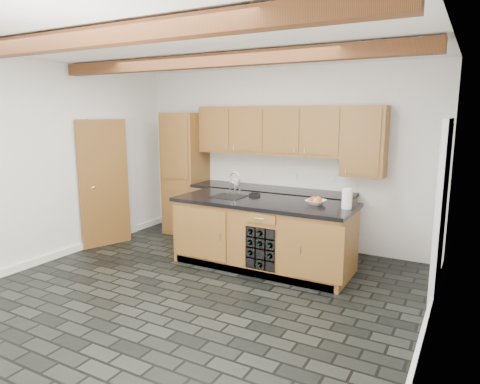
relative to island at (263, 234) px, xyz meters
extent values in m
plane|color=black|center=(-0.31, -1.28, -0.46)|extent=(5.00, 5.00, 0.00)
plane|color=white|center=(-0.31, 1.22, 0.94)|extent=(5.00, 0.00, 5.00)
plane|color=white|center=(-2.81, -1.28, 0.94)|extent=(0.00, 5.00, 5.00)
plane|color=white|center=(2.19, -1.28, 0.94)|extent=(0.00, 5.00, 5.00)
plane|color=white|center=(-0.31, -1.28, 2.34)|extent=(5.00, 5.00, 0.00)
cube|color=#572E16|center=(-0.31, -2.48, 2.24)|extent=(4.90, 0.15, 0.15)
cube|color=#572E16|center=(-0.31, -0.68, 2.24)|extent=(4.90, 0.15, 0.15)
cube|color=white|center=(-2.79, -1.28, -0.41)|extent=(0.04, 5.00, 0.10)
cube|color=white|center=(2.17, -1.28, -0.41)|extent=(0.04, 5.00, 0.10)
cube|color=white|center=(-2.78, 0.02, 0.56)|extent=(0.06, 0.94, 2.04)
cube|color=olive|center=(-2.63, -0.33, 0.54)|extent=(0.31, 0.77, 2.00)
cube|color=white|center=(2.16, 0.22, 0.56)|extent=(0.06, 0.98, 2.04)
cube|color=black|center=(2.19, 0.22, 0.54)|extent=(0.02, 0.86, 1.96)
cube|color=olive|center=(-1.96, 0.92, 0.59)|extent=(0.65, 0.60, 2.10)
cube|color=olive|center=(-0.33, 0.92, -0.02)|extent=(2.60, 0.60, 0.88)
cube|color=black|center=(-0.33, 0.92, 0.44)|extent=(2.64, 0.62, 0.05)
cube|color=white|center=(-0.33, 1.21, 0.73)|extent=(2.60, 0.02, 0.52)
cube|color=olive|center=(-0.43, 1.04, 1.36)|extent=(2.40, 0.35, 0.75)
cube|color=olive|center=(1.07, 1.04, 1.24)|extent=(0.60, 0.35, 1.00)
cube|color=olive|center=(-0.01, 0.02, -0.02)|extent=(2.40, 0.90, 0.88)
cube|color=black|center=(-0.01, 0.02, 0.44)|extent=(2.46, 0.96, 0.05)
cube|color=olive|center=(-0.73, -0.45, 0.02)|extent=(0.80, 0.02, 0.70)
cube|color=olive|center=(0.94, -0.45, 0.02)|extent=(0.60, 0.02, 0.70)
cube|color=black|center=(0.17, -0.29, -0.06)|extent=(0.42, 0.30, 0.56)
cylinder|color=black|center=(0.17, -0.33, -0.27)|extent=(0.07, 0.26, 0.07)
cylinder|color=black|center=(0.03, -0.33, 0.01)|extent=(0.07, 0.26, 0.07)
cylinder|color=black|center=(0.31, -0.33, -0.13)|extent=(0.07, 0.26, 0.07)
cylinder|color=black|center=(0.17, -0.33, 0.15)|extent=(0.07, 0.26, 0.07)
cylinder|color=black|center=(0.31, -0.33, 0.01)|extent=(0.07, 0.26, 0.07)
cylinder|color=black|center=(0.03, -0.33, 0.15)|extent=(0.07, 0.26, 0.07)
cylinder|color=black|center=(0.17, -0.33, 0.01)|extent=(0.07, 0.26, 0.07)
cylinder|color=black|center=(0.03, -0.33, -0.13)|extent=(0.07, 0.26, 0.07)
cube|color=black|center=(-0.56, 0.02, 0.46)|extent=(0.45, 0.40, 0.02)
cylinder|color=silver|center=(-0.56, 0.20, 0.57)|extent=(0.02, 0.02, 0.20)
torus|color=silver|center=(-0.56, 0.20, 0.71)|extent=(0.18, 0.02, 0.18)
cylinder|color=silver|center=(-0.64, 0.20, 0.51)|extent=(0.02, 0.02, 0.08)
cylinder|color=silver|center=(-0.48, 0.20, 0.51)|extent=(0.02, 0.02, 0.08)
cube|color=black|center=(-0.26, 0.24, 0.48)|extent=(0.18, 0.13, 0.03)
cylinder|color=black|center=(-0.26, 0.24, 0.51)|extent=(0.10, 0.10, 0.01)
imported|color=beige|center=(0.70, 0.10, 0.50)|extent=(0.27, 0.27, 0.06)
sphere|color=red|center=(0.75, 0.10, 0.53)|extent=(0.07, 0.07, 0.07)
sphere|color=orange|center=(0.72, 0.15, 0.53)|extent=(0.07, 0.07, 0.07)
sphere|color=#4C8323|center=(0.66, 0.13, 0.53)|extent=(0.07, 0.07, 0.07)
sphere|color=red|center=(0.66, 0.08, 0.53)|extent=(0.07, 0.07, 0.07)
sphere|color=orange|center=(0.72, 0.06, 0.53)|extent=(0.07, 0.07, 0.07)
cylinder|color=white|center=(1.11, 0.07, 0.59)|extent=(0.13, 0.13, 0.25)
imported|color=white|center=(-0.94, 0.92, 0.52)|extent=(0.13, 0.13, 0.10)
camera|label=1|loc=(2.47, -5.10, 1.63)|focal=32.00mm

